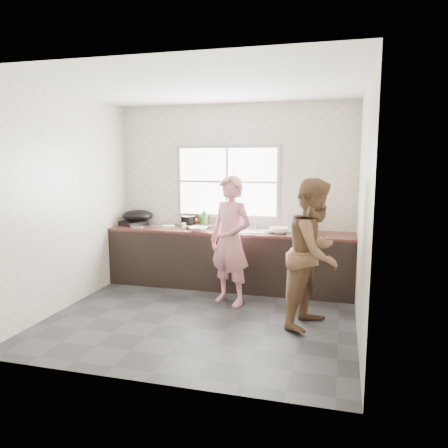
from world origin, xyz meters
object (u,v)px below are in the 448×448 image
(woman, at_px, (231,245))
(bowl_held, at_px, (268,231))
(bowl_mince, at_px, (198,229))
(plate_food, at_px, (169,226))
(wok, at_px, (138,216))
(cutting_board, at_px, (194,226))
(person_side, at_px, (314,253))
(bottle_green, at_px, (204,217))
(bottle_brown_tall, at_px, (191,219))
(burner, at_px, (132,223))
(pot_lid_left, at_px, (137,226))
(dish_rack, at_px, (302,224))
(glass_jar, at_px, (184,226))
(bottle_brown_short, at_px, (195,221))
(bowl_crabs, at_px, (279,231))
(black_pot, at_px, (188,221))
(pot_lid_right, at_px, (156,225))

(woman, xyz_separation_m, bowl_held, (0.40, 0.57, 0.10))
(bowl_mince, bearing_deg, plate_food, 151.99)
(wok, bearing_deg, bowl_held, -6.03)
(woman, distance_m, bowl_mince, 0.78)
(cutting_board, bearing_deg, person_side, -33.86)
(cutting_board, distance_m, bottle_green, 0.24)
(bottle_brown_tall, relative_size, wok, 0.44)
(bowl_held, relative_size, burner, 0.47)
(bottle_green, relative_size, pot_lid_left, 1.30)
(bowl_mince, distance_m, dish_rack, 1.48)
(burner, bearing_deg, cutting_board, -2.20)
(bottle_green, distance_m, glass_jar, 0.40)
(person_side, distance_m, burner, 3.20)
(bottle_brown_short, relative_size, burner, 0.44)
(bottle_brown_short, bearing_deg, wok, -171.78)
(cutting_board, relative_size, bowl_held, 2.07)
(dish_rack, bearing_deg, bottle_green, 179.80)
(bowl_crabs, height_order, wok, wok)
(dish_rack, bearing_deg, glass_jar, -168.64)
(person_side, distance_m, black_pot, 2.42)
(cutting_board, bearing_deg, bowl_crabs, -6.75)
(bowl_held, distance_m, black_pot, 1.33)
(bowl_crabs, distance_m, plate_food, 1.74)
(bowl_mince, bearing_deg, dish_rack, 7.85)
(glass_jar, bearing_deg, black_pot, 94.53)
(dish_rack, height_order, pot_lid_left, dish_rack)
(bowl_mince, xyz_separation_m, burner, (-1.21, 0.33, -0.00))
(bowl_mince, height_order, pot_lid_right, bowl_mince)
(woman, distance_m, plate_food, 1.43)
(black_pot, height_order, bottle_green, bottle_green)
(wok, relative_size, pot_lid_right, 1.85)
(bottle_green, bearing_deg, pot_lid_right, -176.20)
(bottle_green, xyz_separation_m, burner, (-1.17, -0.11, -0.12))
(bottle_green, height_order, bottle_brown_short, bottle_green)
(black_pot, relative_size, dish_rack, 0.63)
(woman, relative_size, bottle_brown_tall, 7.60)
(bowl_mince, bearing_deg, burner, 164.82)
(black_pot, bearing_deg, bowl_mince, -53.47)
(bowl_mince, relative_size, pot_lid_left, 1.04)
(bottle_brown_tall, distance_m, pot_lid_left, 0.83)
(bowl_held, height_order, plate_food, bowl_held)
(bottle_brown_short, bearing_deg, bowl_mince, -66.07)
(glass_jar, bearing_deg, pot_lid_left, 175.34)
(cutting_board, distance_m, dish_rack, 1.64)
(black_pot, bearing_deg, glass_jar, -85.47)
(dish_rack, relative_size, pot_lid_right, 1.38)
(bowl_crabs, relative_size, dish_rack, 0.60)
(bottle_green, relative_size, dish_rack, 0.86)
(wok, relative_size, pot_lid_left, 2.03)
(cutting_board, xyz_separation_m, glass_jar, (-0.10, -0.16, 0.03))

